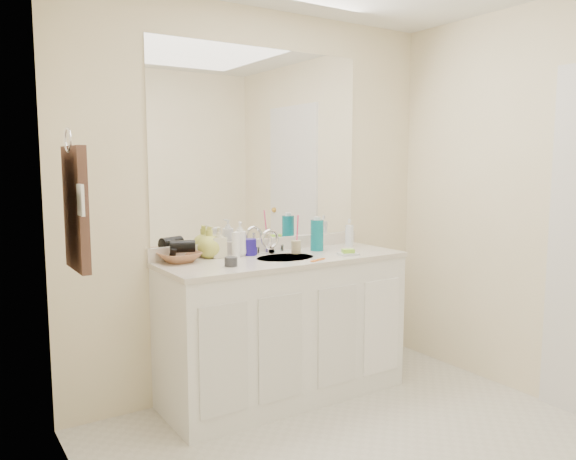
{
  "coord_description": "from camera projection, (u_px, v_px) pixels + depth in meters",
  "views": [
    {
      "loc": [
        -1.81,
        -1.81,
        1.46
      ],
      "look_at": [
        0.0,
        0.97,
        1.05
      ],
      "focal_mm": 35.0,
      "sensor_mm": 36.0,
      "label": 1
    }
  ],
  "objects": [
    {
      "name": "mouthwash_bottle",
      "position": [
        317.0,
        235.0,
        3.64
      ],
      "size": [
        0.1,
        0.1,
        0.2
      ],
      "primitive_type": "cylinder",
      "rotation": [
        0.0,
        0.0,
        0.2
      ],
      "color": "#0A7383",
      "rests_on": "countertop"
    },
    {
      "name": "wall_right",
      "position": [
        570.0,
        206.0,
        3.22
      ],
      "size": [
        0.02,
        2.6,
        2.4
      ],
      "primitive_type": "cube",
      "color": "#FDEFC6",
      "rests_on": "floor"
    },
    {
      "name": "green_soap",
      "position": [
        348.0,
        251.0,
        3.47
      ],
      "size": [
        0.09,
        0.07,
        0.03
      ],
      "primitive_type": "cube",
      "rotation": [
        0.0,
        0.0,
        -0.36
      ],
      "color": "#9CE137",
      "rests_on": "soap_dish"
    },
    {
      "name": "blue_mug",
      "position": [
        250.0,
        247.0,
        3.46
      ],
      "size": [
        0.1,
        0.1,
        0.1
      ],
      "primitive_type": "cylinder",
      "rotation": [
        0.0,
        0.0,
        0.4
      ],
      "color": "#22148E",
      "rests_on": "countertop"
    },
    {
      "name": "vanity_cabinet",
      "position": [
        284.0,
        329.0,
        3.46
      ],
      "size": [
        1.5,
        0.55,
        0.85
      ],
      "primitive_type": "cube",
      "color": "white",
      "rests_on": "floor"
    },
    {
      "name": "soap_bottle_cream",
      "position": [
        219.0,
        242.0,
        3.38
      ],
      "size": [
        0.1,
        0.1,
        0.18
      ],
      "primitive_type": "imported",
      "rotation": [
        0.0,
        0.0,
        -0.23
      ],
      "color": "beige",
      "rests_on": "countertop"
    },
    {
      "name": "wicker_basket",
      "position": [
        179.0,
        257.0,
        3.23
      ],
      "size": [
        0.27,
        0.27,
        0.06
      ],
      "primitive_type": "imported",
      "rotation": [
        0.0,
        0.0,
        0.16
      ],
      "color": "#945C3B",
      "rests_on": "countertop"
    },
    {
      "name": "mirror",
      "position": [
        261.0,
        145.0,
        3.55
      ],
      "size": [
        1.48,
        0.01,
        1.2
      ],
      "primitive_type": "cube",
      "color": "white",
      "rests_on": "wall_back"
    },
    {
      "name": "extra_white_bottle",
      "position": [
        236.0,
        245.0,
        3.37
      ],
      "size": [
        0.06,
        0.06,
        0.16
      ],
      "primitive_type": "cylinder",
      "rotation": [
        0.0,
        0.0,
        0.21
      ],
      "color": "white",
      "rests_on": "countertop"
    },
    {
      "name": "soap_bottle_yellow",
      "position": [
        209.0,
        242.0,
        3.37
      ],
      "size": [
        0.16,
        0.16,
        0.19
      ],
      "primitive_type": "imported",
      "rotation": [
        0.0,
        0.0,
        0.11
      ],
      "color": "#CAD051",
      "rests_on": "countertop"
    },
    {
      "name": "wall_back",
      "position": [
        260.0,
        202.0,
        3.6
      ],
      "size": [
        2.6,
        0.02,
        2.4
      ],
      "primitive_type": "cube",
      "color": "#FDEFC6",
      "rests_on": "floor"
    },
    {
      "name": "hair_dryer",
      "position": [
        182.0,
        246.0,
        3.23
      ],
      "size": [
        0.16,
        0.11,
        0.07
      ],
      "primitive_type": "cylinder",
      "rotation": [
        0.0,
        1.57,
        -0.33
      ],
      "color": "black",
      "rests_on": "wicker_basket"
    },
    {
      "name": "towel_ring",
      "position": [
        68.0,
        140.0,
        2.43
      ],
      "size": [
        0.01,
        0.11,
        0.11
      ],
      "primitive_type": "torus",
      "rotation": [
        0.0,
        1.57,
        0.0
      ],
      "color": "silver",
      "rests_on": "wall_left"
    },
    {
      "name": "countertop",
      "position": [
        284.0,
        259.0,
        3.41
      ],
      "size": [
        1.52,
        0.57,
        0.03
      ],
      "primitive_type": "cube",
      "color": "beige",
      "rests_on": "vanity_cabinet"
    },
    {
      "name": "soap_dish",
      "position": [
        348.0,
        254.0,
        3.47
      ],
      "size": [
        0.13,
        0.12,
        0.01
      ],
      "primitive_type": "cube",
      "rotation": [
        0.0,
        0.0,
        -0.24
      ],
      "color": "silver",
      "rests_on": "countertop"
    },
    {
      "name": "soap_bottle_white",
      "position": [
        240.0,
        239.0,
        3.44
      ],
      "size": [
        0.1,
        0.1,
        0.21
      ],
      "primitive_type": "imported",
      "rotation": [
        0.0,
        0.0,
        -0.34
      ],
      "color": "white",
      "rests_on": "countertop"
    },
    {
      "name": "tan_cup",
      "position": [
        296.0,
        247.0,
        3.53
      ],
      "size": [
        0.08,
        0.08,
        0.08
      ],
      "primitive_type": "cylinder",
      "rotation": [
        0.0,
        0.0,
        0.42
      ],
      "color": "#C6B98B",
      "rests_on": "countertop"
    },
    {
      "name": "toothbrush",
      "position": [
        297.0,
        230.0,
        3.52
      ],
      "size": [
        0.02,
        0.04,
        0.19
      ],
      "primitive_type": "cylinder",
      "rotation": [
        0.14,
        0.0,
        -0.25
      ],
      "color": "#FF4380",
      "rests_on": "tan_cup"
    },
    {
      "name": "clear_pump_bottle",
      "position": [
        349.0,
        236.0,
        3.82
      ],
      "size": [
        0.07,
        0.07,
        0.15
      ],
      "primitive_type": "cylinder",
      "rotation": [
        0.0,
        0.0,
        0.26
      ],
      "color": "white",
      "rests_on": "countertop"
    },
    {
      "name": "switch_plate",
      "position": [
        81.0,
        200.0,
        2.3
      ],
      "size": [
        0.01,
        0.08,
        0.13
      ],
      "primitive_type": "cube",
      "color": "white",
      "rests_on": "wall_left"
    },
    {
      "name": "faucet",
      "position": [
        270.0,
        245.0,
        3.53
      ],
      "size": [
        0.02,
        0.02,
        0.11
      ],
      "primitive_type": "cylinder",
      "color": "silver",
      "rests_on": "countertop"
    },
    {
      "name": "orange_comb",
      "position": [
        318.0,
        260.0,
        3.29
      ],
      "size": [
        0.12,
        0.07,
        0.01
      ],
      "primitive_type": "cube",
      "rotation": [
        0.0,
        0.0,
        0.38
      ],
      "color": "orange",
      "rests_on": "countertop"
    },
    {
      "name": "hand_towel",
      "position": [
        76.0,
        209.0,
        2.48
      ],
      "size": [
        0.04,
        0.32,
        0.55
      ],
      "primitive_type": "cube",
      "color": "#33211B",
      "rests_on": "towel_ring"
    },
    {
      "name": "sink_basin",
      "position": [
        285.0,
        259.0,
        3.39
      ],
      "size": [
        0.37,
        0.37,
        0.02
      ],
      "primitive_type": "cylinder",
      "color": "#B8B1A1",
      "rests_on": "countertop"
    },
    {
      "name": "wall_left",
      "position": [
        115.0,
        241.0,
        1.81
      ],
      "size": [
        0.02,
        2.6,
        2.4
      ],
      "primitive_type": "cube",
      "color": "#FDEFC6",
      "rests_on": "floor"
    },
    {
      "name": "backsplash",
      "position": [
        262.0,
        245.0,
        3.62
      ],
      "size": [
        1.52,
        0.03,
        0.08
      ],
      "primitive_type": "cube",
      "color": "silver",
      "rests_on": "countertop"
    },
    {
      "name": "dark_jar",
      "position": [
        231.0,
        262.0,
        3.1
      ],
      "size": [
        0.08,
        0.08,
        0.05
      ],
      "primitive_type": "cylinder",
      "rotation": [
        0.0,
        0.0,
        -0.16
      ],
      "color": "#303136",
      "rests_on": "countertop"
    }
  ]
}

